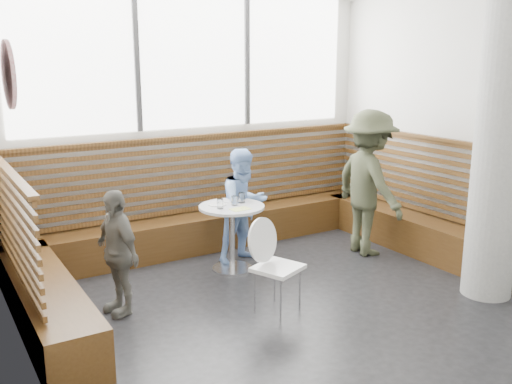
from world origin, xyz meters
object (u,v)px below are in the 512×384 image
cafe_chair (274,257)px  child_back (244,206)px  concrete_column (500,143)px  adult_man (369,183)px  child_left (117,252)px  cafe_table (232,224)px

cafe_chair → child_back: size_ratio=0.67×
child_back → cafe_chair: bearing=-117.4°
concrete_column → adult_man: size_ratio=1.77×
adult_man → child_back: size_ratio=1.31×
adult_man → concrete_column: bearing=-167.3°
child_back → child_left: 1.87m
child_left → cafe_table: bearing=96.3°
cafe_chair → child_back: child_back is taller
adult_man → child_back: bearing=75.1°
concrete_column → child_back: concrete_column is taller
adult_man → child_left: adult_man is taller
concrete_column → cafe_chair: bearing=158.2°
cafe_table → child_left: (-1.48, -0.43, 0.06)m
cafe_table → child_back: (0.28, 0.20, 0.13)m
concrete_column → child_left: bearing=155.5°
concrete_column → child_left: (-3.42, 1.56, -0.99)m
cafe_chair → child_left: (-1.32, 0.72, 0.07)m
cafe_chair → adult_man: bearing=-0.3°
cafe_table → cafe_chair: size_ratio=0.84×
cafe_chair → child_back: 1.43m
cafe_table → adult_man: (1.75, -0.36, 0.35)m
cafe_chair → child_left: bearing=128.7°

